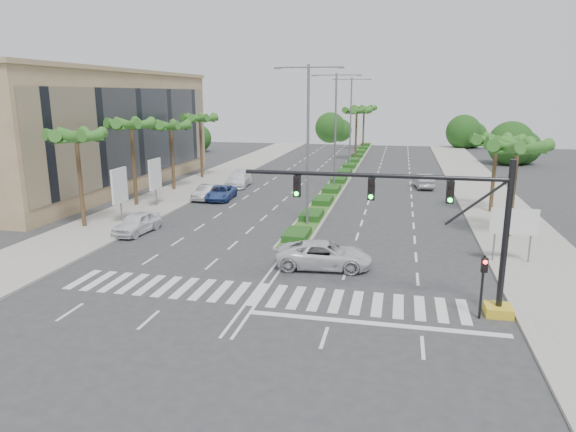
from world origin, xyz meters
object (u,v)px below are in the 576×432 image
at_px(car_parked_c, 221,193).
at_px(car_right, 424,181).
at_px(car_parked_b, 207,192).
at_px(car_parked_a, 137,223).
at_px(car_parked_d, 239,179).
at_px(car_crossing, 324,255).

relative_size(car_parked_c, car_right, 1.02).
bearing_deg(car_parked_b, car_right, 31.63).
distance_m(car_parked_a, car_parked_d, 20.36).
distance_m(car_parked_c, car_crossing, 21.64).
bearing_deg(car_parked_c, car_crossing, -59.17).
bearing_deg(car_parked_b, car_parked_c, 9.01).
bearing_deg(car_parked_d, car_parked_b, -100.28).
bearing_deg(car_crossing, car_right, -17.89).
xyz_separation_m(car_parked_b, car_crossing, (14.05, -17.44, 0.09)).
relative_size(car_parked_c, car_crossing, 0.86).
relative_size(car_parked_a, car_crossing, 0.81).
xyz_separation_m(car_parked_a, car_parked_d, (1.29, 20.32, 0.02)).
height_order(car_crossing, car_right, car_crossing).
distance_m(car_parked_d, car_right, 20.11).
xyz_separation_m(car_parked_a, car_parked_c, (1.85, 12.93, -0.10)).
xyz_separation_m(car_parked_b, car_parked_d, (0.87, 7.52, 0.10)).
relative_size(car_crossing, car_right, 1.19).
relative_size(car_parked_a, car_parked_c, 0.94).
bearing_deg(car_right, car_parked_d, 2.48).
relative_size(car_parked_c, car_parked_d, 0.88).
relative_size(car_parked_b, car_crossing, 0.75).
height_order(car_parked_c, car_parked_d, car_parked_d).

